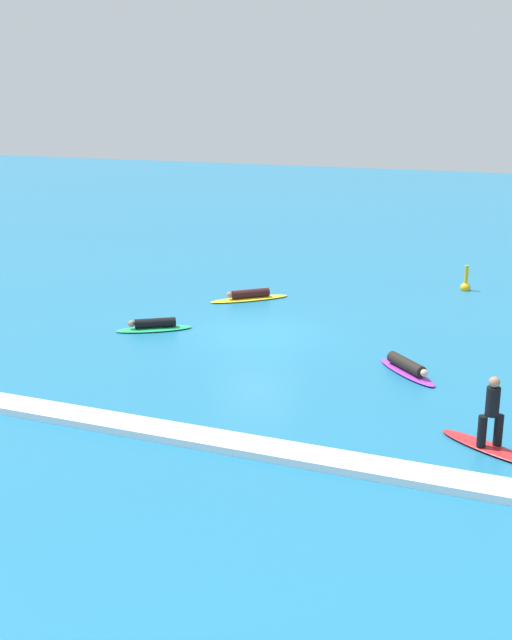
% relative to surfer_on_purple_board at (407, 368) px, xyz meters
% --- Properties ---
extents(ground_plane, '(120.00, 120.00, 0.00)m').
position_rel_surfer_on_purple_board_xyz_m(ground_plane, '(-5.60, 2.02, -0.18)').
color(ground_plane, '#1E6B93').
rests_on(ground_plane, ground).
extents(surfer_on_purple_board, '(2.31, 2.28, 0.46)m').
position_rel_surfer_on_purple_board_xyz_m(surfer_on_purple_board, '(0.00, 0.00, 0.00)').
color(surfer_on_purple_board, purple).
rests_on(surfer_on_purple_board, ground_plane).
extents(surfer_on_red_board, '(2.57, 1.76, 1.80)m').
position_rel_surfer_on_purple_board_xyz_m(surfer_on_red_board, '(2.81, -4.42, 0.31)').
color(surfer_on_red_board, red).
rests_on(surfer_on_red_board, ground_plane).
extents(surfer_on_yellow_board, '(2.89, 2.70, 0.42)m').
position_rel_surfer_on_purple_board_xyz_m(surfer_on_yellow_board, '(-7.57, 6.20, -0.03)').
color(surfer_on_yellow_board, yellow).
rests_on(surfer_on_yellow_board, ground_plane).
extents(surfer_on_green_board, '(2.61, 2.09, 0.42)m').
position_rel_surfer_on_purple_board_xyz_m(surfer_on_green_board, '(-9.08, 1.12, -0.03)').
color(surfer_on_green_board, '#23B266').
rests_on(surfer_on_green_board, ground_plane).
extents(marker_buoy, '(0.42, 0.42, 1.16)m').
position_rel_surfer_on_purple_board_xyz_m(marker_buoy, '(0.20, 11.03, 0.03)').
color(marker_buoy, yellow).
rests_on(marker_buoy, ground_plane).
extents(wave_crest, '(22.85, 0.90, 0.18)m').
position_rel_surfer_on_purple_board_xyz_m(wave_crest, '(-5.60, -6.50, -0.09)').
color(wave_crest, white).
rests_on(wave_crest, ground_plane).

